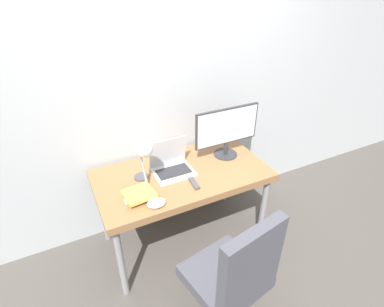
% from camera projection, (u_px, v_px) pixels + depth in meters
% --- Properties ---
extents(ground_plane, '(12.00, 12.00, 0.00)m').
position_uv_depth(ground_plane, '(202.00, 268.00, 2.53)').
color(ground_plane, '#514C47').
extents(wall_back, '(8.00, 0.05, 2.60)m').
position_uv_depth(wall_back, '(159.00, 90.00, 2.46)').
color(wall_back, silver).
rests_on(wall_back, ground_plane).
extents(desk, '(1.38, 0.74, 0.75)m').
position_uv_depth(desk, '(182.00, 179.00, 2.45)').
color(desk, '#996B42').
rests_on(desk, ground_plane).
extents(laptop, '(0.31, 0.26, 0.27)m').
position_uv_depth(laptop, '(172.00, 165.00, 2.40)').
color(laptop, silver).
rests_on(laptop, desk).
extents(monitor, '(0.59, 0.20, 0.44)m').
position_uv_depth(monitor, '(227.00, 129.00, 2.52)').
color(monitor, '#333338').
rests_on(monitor, desk).
extents(desk_lamp, '(0.13, 0.28, 0.41)m').
position_uv_depth(desk_lamp, '(144.00, 152.00, 2.08)').
color(desk_lamp, '#4C4C51').
rests_on(desk_lamp, desk).
extents(office_chair, '(0.61, 0.60, 1.02)m').
position_uv_depth(office_chair, '(235.00, 274.00, 1.83)').
color(office_chair, black).
rests_on(office_chair, ground_plane).
extents(book_stack, '(0.23, 0.21, 0.05)m').
position_uv_depth(book_stack, '(138.00, 194.00, 2.14)').
color(book_stack, silver).
rests_on(book_stack, desk).
extents(tv_remote, '(0.05, 0.14, 0.02)m').
position_uv_depth(tv_remote, '(194.00, 183.00, 2.28)').
color(tv_remote, '#4C4C51').
rests_on(tv_remote, desk).
extents(game_controller, '(0.13, 0.11, 0.04)m').
position_uv_depth(game_controller, '(156.00, 203.00, 2.07)').
color(game_controller, white).
rests_on(game_controller, desk).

